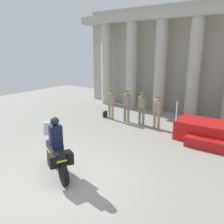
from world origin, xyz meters
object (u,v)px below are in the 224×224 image
object	(u,v)px
officer_in_row_2	(142,106)
officer_in_row_3	(157,110)
motorcycle_with_rider	(56,151)
officer_in_row_0	(111,102)
officer_in_row_1	(127,104)
reviewing_stand	(211,133)
briefcase_on_ground	(105,114)

from	to	relation	value
officer_in_row_2	officer_in_row_3	distance (m)	0.93
motorcycle_with_rider	officer_in_row_0	bearing A→B (deg)	-44.14
officer_in_row_1	officer_in_row_2	world-z (taller)	officer_in_row_1
motorcycle_with_rider	reviewing_stand	bearing A→B (deg)	-94.47
officer_in_row_1	briefcase_on_ground	size ratio (longest dim) A/B	4.80
officer_in_row_0	officer_in_row_3	xyz separation A→B (m)	(2.79, -0.04, -0.03)
reviewing_stand	officer_in_row_3	distance (m)	2.71
reviewing_stand	officer_in_row_3	bearing A→B (deg)	173.29
briefcase_on_ground	motorcycle_with_rider	bearing A→B (deg)	-67.31
officer_in_row_1	officer_in_row_0	bearing A→B (deg)	10.86
officer_in_row_1	officer_in_row_2	bearing A→B (deg)	-175.89
reviewing_stand	briefcase_on_ground	size ratio (longest dim) A/B	8.05
officer_in_row_1	motorcycle_with_rider	distance (m)	6.11
officer_in_row_1	officer_in_row_3	world-z (taller)	officer_in_row_1
motorcycle_with_rider	briefcase_on_ground	size ratio (longest dim) A/B	5.32
officer_in_row_0	motorcycle_with_rider	world-z (taller)	motorcycle_with_rider
reviewing_stand	briefcase_on_ground	distance (m)	5.96
reviewing_stand	officer_in_row_1	size ratio (longest dim) A/B	1.68
officer_in_row_0	motorcycle_with_rider	xyz separation A→B (m)	(2.01, -5.90, -0.21)
reviewing_stand	motorcycle_with_rider	xyz separation A→B (m)	(-3.40, -5.56, 0.40)
officer_in_row_0	officer_in_row_1	bearing A→B (deg)	-169.14
reviewing_stand	officer_in_row_2	xyz separation A→B (m)	(-3.54, 0.45, 0.60)
reviewing_stand	motorcycle_with_rider	world-z (taller)	motorcycle_with_rider
officer_in_row_1	motorcycle_with_rider	bearing A→B (deg)	104.22
officer_in_row_3	motorcycle_with_rider	distance (m)	5.92
officer_in_row_0	officer_in_row_2	size ratio (longest dim) A/B	1.01
reviewing_stand	officer_in_row_2	size ratio (longest dim) A/B	1.71
officer_in_row_1	motorcycle_with_rider	size ratio (longest dim) A/B	0.90
officer_in_row_1	officer_in_row_3	bearing A→B (deg)	179.70
officer_in_row_0	officer_in_row_1	xyz separation A→B (m)	(0.96, 0.11, 0.01)
officer_in_row_2	officer_in_row_0	bearing A→B (deg)	7.57
reviewing_stand	officer_in_row_0	world-z (taller)	reviewing_stand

